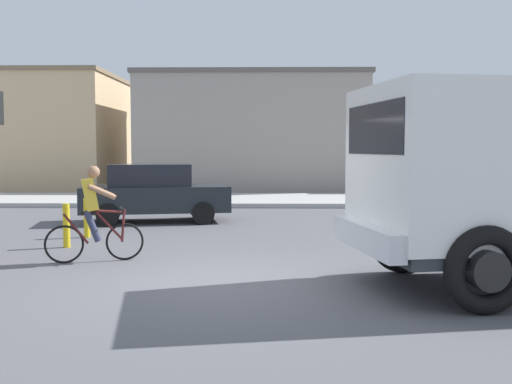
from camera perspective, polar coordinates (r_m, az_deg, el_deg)
name	(u,v)px	position (r m, az deg, el deg)	size (l,w,h in m)	color
ground_plane	(226,283)	(9.19, -2.88, -8.60)	(120.00, 120.00, 0.00)	#56565B
sidewalk_far	(251,200)	(23.03, -0.51, -0.73)	(80.00, 5.00, 0.16)	#ADADA8
cyclist	(94,214)	(11.15, -15.05, -2.00)	(1.65, 0.69, 1.72)	black
car_red_near	(154,192)	(16.92, -9.57, -0.04)	(4.25, 2.42, 1.60)	#1E2328
bollard_near	(66,226)	(12.98, -17.43, -3.04)	(0.14, 0.14, 0.90)	gold
bollard_far	(87,218)	(14.31, -15.65, -2.36)	(0.14, 0.14, 0.90)	gold
building_corner_left	(44,132)	(33.10, -19.31, 5.36)	(7.63, 7.73, 5.75)	#D1B284
building_mid_block	(253,134)	(30.17, -0.28, 5.52)	(10.71, 7.65, 5.53)	#9E9389
building_corner_right	(484,145)	(31.33, 20.65, 4.17)	(8.11, 6.15, 4.40)	#D1B284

